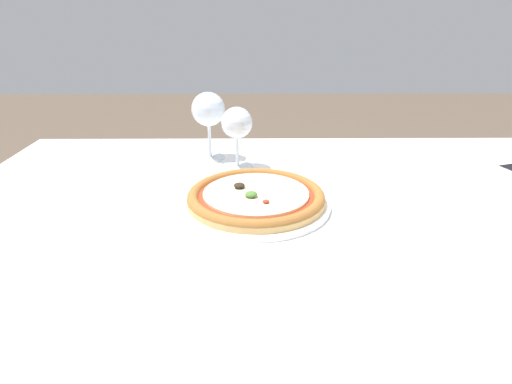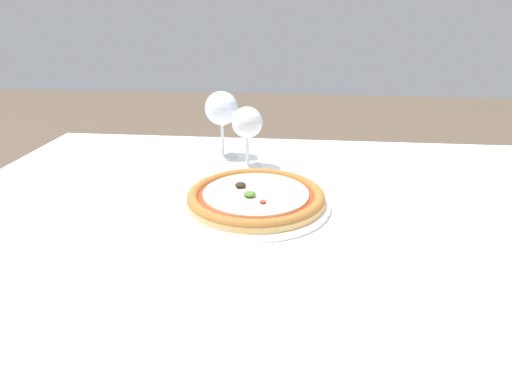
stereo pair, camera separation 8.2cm
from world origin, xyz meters
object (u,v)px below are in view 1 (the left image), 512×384
wine_glass_far_left (237,125)px  wine_glass_far_right (208,111)px  dining_table (294,244)px  pizza_plate (256,198)px

wine_glass_far_left → wine_glass_far_right: wine_glass_far_right is taller
dining_table → wine_glass_far_right: 0.41m
dining_table → pizza_plate: pizza_plate is taller
wine_glass_far_left → wine_glass_far_right: (-0.07, 0.07, 0.02)m
pizza_plate → wine_glass_far_left: bearing=101.0°
wine_glass_far_left → wine_glass_far_right: bearing=136.1°
dining_table → wine_glass_far_right: bearing=122.7°
pizza_plate → wine_glass_far_right: 0.33m
dining_table → pizza_plate: size_ratio=4.91×
dining_table → wine_glass_far_right: (-0.19, 0.30, 0.20)m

